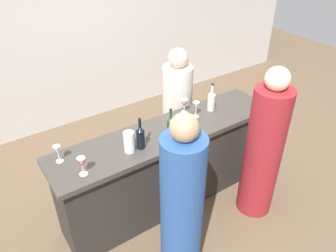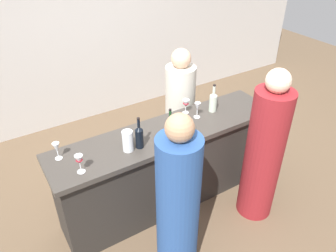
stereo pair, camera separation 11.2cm
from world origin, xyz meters
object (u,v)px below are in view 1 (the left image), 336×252
Objects in this scene: wine_bottle_center_clear_pale at (211,100)px; wine_glass_far_center at (184,103)px; wine_bottle_leftmost_near_black at (140,137)px; person_left_guest at (182,204)px; person_center_guest at (263,151)px; wine_bottle_second_left_olive_green at (171,127)px; wine_glass_near_center at (82,163)px; wine_glass_near_left at (184,126)px; water_pitcher at (129,142)px; wine_glass_far_left at (57,151)px; wine_glass_near_right at (196,106)px; person_right_guest at (177,112)px.

wine_bottle_center_clear_pale is 1.97× the size of wine_glass_far_center.
person_left_guest reaches higher than wine_bottle_leftmost_near_black.
person_center_guest is (0.12, -0.66, -0.30)m from wine_bottle_center_clear_pale.
wine_bottle_second_left_olive_green reaches higher than wine_glass_near_center.
wine_glass_near_left is 0.98m from wine_glass_near_center.
wine_bottle_second_left_olive_green is at bearing -1.47° from wine_bottle_leftmost_near_black.
water_pitcher is 1.32m from person_center_guest.
water_pitcher is (-0.52, 0.10, -0.02)m from wine_glass_near_left.
wine_glass_far_left is at bearing 166.95° from wine_bottle_second_left_olive_green.
person_left_guest reaches higher than wine_bottle_second_left_olive_green.
wine_bottle_leftmost_near_black is at bearing -170.31° from wine_bottle_center_clear_pale.
wine_glass_far_left is at bearing 82.33° from person_center_guest.
person_left_guest is at bearing -43.62° from wine_glass_near_center.
wine_glass_far_left is at bearing -177.50° from wine_glass_far_center.
person_center_guest is at bearing -32.99° from wine_bottle_second_left_olive_green.
wine_bottle_center_clear_pale is 0.74m from person_center_guest.
wine_glass_near_right is at bearing 8.43° from wine_glass_near_center.
wine_glass_far_left is 1.36m from wine_glass_far_center.
person_center_guest is (1.64, -0.45, -0.30)m from wine_glass_near_center.
person_right_guest is (-0.07, 0.51, -0.37)m from wine_bottle_center_clear_pale.
wine_bottle_center_clear_pale is at bearing 7.91° from wine_glass_near_center.
wine_glass_near_center is at bearing -81.40° from person_right_guest.
wine_glass_near_center is 0.46m from water_pitcher.
wine_glass_near_left is 0.10× the size of person_center_guest.
wine_glass_far_left is 0.10× the size of person_center_guest.
water_pitcher is at bearing 81.26° from person_center_guest.
wine_bottle_leftmost_near_black is 0.21× the size of person_right_guest.
person_left_guest is at bearing -78.46° from water_pitcher.
wine_glass_near_left is at bearing -42.63° from person_left_guest.
wine_glass_near_right is 1.04× the size of wine_glass_far_left.
wine_bottle_leftmost_near_black is at bearing -18.22° from wine_glass_far_left.
wine_bottle_center_clear_pale is at bearing 15.02° from wine_bottle_second_left_olive_green.
wine_bottle_second_left_olive_green is 1.01m from wine_glass_far_left.
wine_glass_near_left is 1.13m from wine_glass_far_left.
wine_glass_near_center is (-1.51, -0.21, 0.00)m from wine_bottle_center_clear_pale.
person_right_guest is (0.99, 0.66, -0.35)m from water_pitcher.
wine_glass_far_left is 0.82× the size of water_pitcher.
wine_bottle_center_clear_pale reaches higher than wine_glass_far_center.
wine_bottle_leftmost_near_black reaches higher than wine_bottle_center_clear_pale.
person_left_guest is (-0.72, -0.75, -0.32)m from wine_glass_near_right.
wine_bottle_center_clear_pale is (0.64, 0.17, 0.00)m from wine_bottle_second_left_olive_green.
wine_bottle_second_left_olive_green reaches higher than wine_glass_far_left.
wine_bottle_center_clear_pale reaches higher than wine_glass_near_right.
wine_glass_far_center is (0.37, 0.29, -0.01)m from wine_bottle_second_left_olive_green.
person_right_guest is (0.20, 0.40, -0.36)m from wine_glass_far_center.
wine_glass_near_right is 1.09× the size of wine_glass_far_center.
wine_glass_near_right is 0.14m from wine_glass_far_center.
person_right_guest is at bearing 63.71° from wine_glass_far_center.
wine_glass_near_center is 1.04× the size of wine_glass_far_left.
person_left_guest is at bearing -52.04° from person_right_guest.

